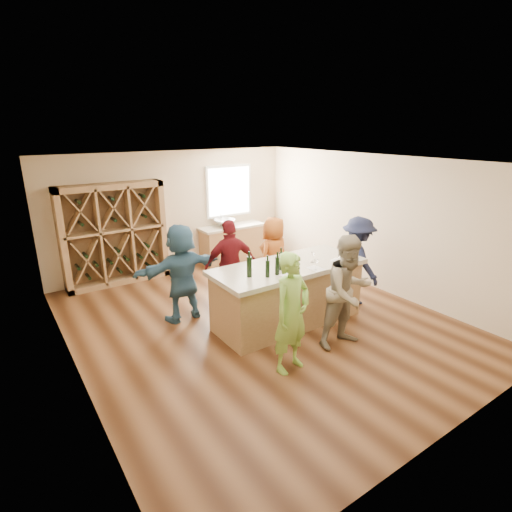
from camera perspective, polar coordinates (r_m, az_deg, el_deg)
floor at (r=7.29m, az=0.24°, el=-9.54°), size 6.00×7.00×0.10m
ceiling at (r=6.48m, az=0.28°, el=13.81°), size 6.00×7.00×0.10m
wall_back at (r=9.79m, az=-11.72°, el=6.34°), size 6.00×0.10×2.80m
wall_front at (r=4.51m, az=27.23°, el=-9.47°), size 6.00×0.10×2.80m
wall_left at (r=5.69m, az=-25.97°, el=-3.71°), size 0.10×7.00×2.80m
wall_right at (r=8.79m, az=16.90°, el=4.60°), size 0.10×7.00×2.80m
window_frame at (r=10.32m, az=-3.90°, el=9.24°), size 1.30×0.06×1.30m
window_pane at (r=10.29m, az=-3.80°, el=9.21°), size 1.18×0.01×1.18m
wine_rack at (r=9.13m, az=-19.57°, el=2.88°), size 2.20×0.45×2.20m
back_counter_base at (r=10.33m, az=-3.46°, el=1.75°), size 1.60×0.58×0.86m
back_counter_top at (r=10.21m, az=-3.51°, el=4.22°), size 1.70×0.62×0.06m
sink at (r=10.08m, az=-4.50°, el=4.74°), size 0.54×0.54×0.19m
faucet at (r=10.22m, az=-5.02°, el=5.24°), size 0.02×0.02×0.30m
tasting_counter_base at (r=7.05m, az=4.59°, el=-5.68°), size 2.60×1.00×1.00m
tasting_counter_top at (r=6.85m, az=4.70°, el=-1.54°), size 2.72×1.12×0.08m
wine_bottle_a at (r=6.21m, az=-0.97°, el=-1.55°), size 0.11×0.11×0.33m
wine_bottle_b at (r=6.22m, az=1.66°, el=-1.83°), size 0.09×0.09×0.27m
wine_bottle_d at (r=6.32m, az=3.06°, el=-1.39°), size 0.10×0.10×0.30m
wine_bottle_e at (r=6.54m, az=3.58°, el=-0.73°), size 0.09×0.09×0.29m
wine_glass_a at (r=6.33m, az=5.42°, el=-1.89°), size 0.09×0.09×0.20m
wine_glass_b at (r=6.58m, az=8.57°, el=-1.30°), size 0.07×0.07×0.18m
wine_glass_c at (r=6.97m, az=11.77°, el=-0.47°), size 0.08×0.08×0.16m
wine_glass_d at (r=6.97m, az=8.11°, el=-0.20°), size 0.08×0.08×0.18m
wine_glass_e at (r=7.22m, az=12.01°, el=0.28°), size 0.09×0.09×0.19m
tasting_menu_a at (r=6.33m, az=4.93°, el=-2.81°), size 0.30×0.36×0.00m
tasting_menu_b at (r=6.69m, az=8.54°, el=-1.78°), size 0.21×0.29×0.00m
tasting_menu_c at (r=7.14m, az=11.90°, el=-0.68°), size 0.28×0.35×0.00m
person_near_left at (r=5.59m, az=5.11°, el=-8.11°), size 0.71×0.57×1.75m
person_near_right at (r=6.32m, az=13.06°, el=-5.01°), size 0.90×0.52×1.81m
person_server at (r=7.92m, az=14.25°, el=-0.67°), size 0.73×1.19×1.72m
person_far_mid at (r=7.45m, az=-3.62°, el=-1.30°), size 1.09×0.70×1.73m
person_far_right at (r=8.09m, az=2.52°, el=-0.08°), size 0.92×0.74×1.63m
person_far_left at (r=7.13m, az=-10.57°, el=-2.34°), size 1.65×0.64×1.76m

